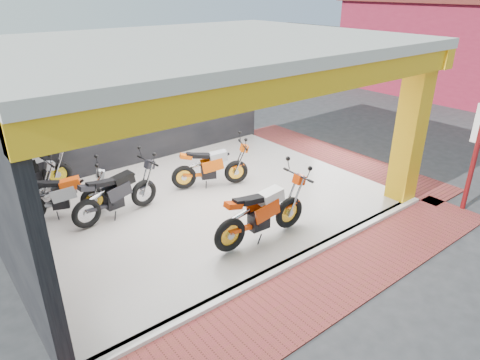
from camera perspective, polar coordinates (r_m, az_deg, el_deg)
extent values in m
plane|color=#2D2D30|center=(8.68, 2.49, -7.98)|extent=(80.00, 80.00, 0.00)
cube|color=white|center=(10.04, -4.98, -2.91)|extent=(8.00, 6.00, 0.10)
cube|color=beige|center=(8.98, -5.83, 17.63)|extent=(8.40, 6.40, 0.20)
cube|color=black|center=(12.00, -13.68, 9.81)|extent=(8.20, 0.20, 3.50)
cube|color=gold|center=(10.23, 21.80, 6.23)|extent=(0.50, 0.50, 3.50)
cube|color=gold|center=(6.74, 8.70, 12.63)|extent=(8.40, 0.30, 0.40)
cube|color=gold|center=(11.67, 11.73, 17.35)|extent=(0.30, 6.40, 0.40)
cube|color=white|center=(8.04, 7.33, -10.68)|extent=(8.00, 0.20, 0.10)
cube|color=maroon|center=(7.65, 11.56, -13.41)|extent=(9.00, 1.40, 0.03)
cube|color=maroon|center=(13.06, 12.80, 3.05)|extent=(1.40, 7.00, 0.03)
cube|color=#3F1E14|center=(20.74, 22.52, 12.82)|extent=(0.06, 1.00, 2.20)
cylinder|color=#5E0E10|center=(10.54, 28.87, 2.92)|extent=(0.11, 0.11, 2.64)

